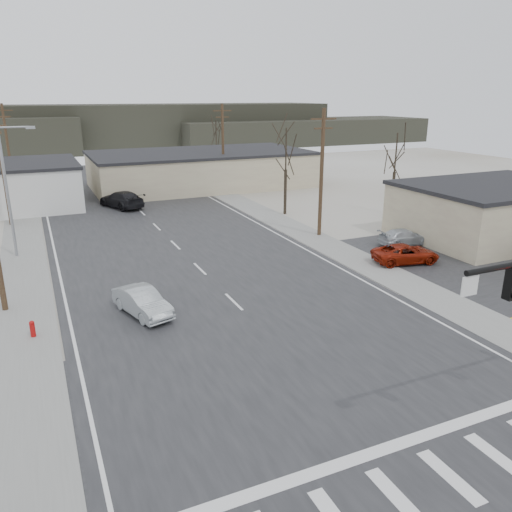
{
  "coord_description": "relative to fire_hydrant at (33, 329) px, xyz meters",
  "views": [
    {
      "loc": [
        -9.31,
        -15.71,
        10.95
      ],
      "look_at": [
        1.25,
        7.79,
        2.6
      ],
      "focal_mm": 35.0,
      "sensor_mm": 36.0,
      "label": 1
    }
  ],
  "objects": [
    {
      "name": "tree_right_mid",
      "position": [
        22.7,
        18.0,
        5.48
      ],
      "size": [
        3.74,
        3.74,
        8.33
      ],
      "color": "#31291E",
      "rests_on": "ground"
    },
    {
      "name": "hill_right",
      "position": [
        60.2,
        82.0,
        2.3
      ],
      "size": [
        60.0,
        18.0,
        5.5
      ],
      "primitive_type": "cube",
      "color": "#333026",
      "rests_on": "ground"
    },
    {
      "name": "sidewalk_left",
      "position": [
        -0.4,
        12.0,
        -0.42
      ],
      "size": [
        3.0,
        90.0,
        0.06
      ],
      "primitive_type": "cube",
      "color": "gray",
      "rests_on": "ground"
    },
    {
      "name": "upole_right_b",
      "position": [
        21.7,
        32.0,
        4.77
      ],
      "size": [
        2.2,
        0.3,
        10.0
      ],
      "color": "#453520",
      "rests_on": "ground"
    },
    {
      "name": "ground",
      "position": [
        10.2,
        -8.0,
        -0.45
      ],
      "size": [
        140.0,
        140.0,
        0.0
      ],
      "primitive_type": "plane",
      "color": "silver",
      "rests_on": "ground"
    },
    {
      "name": "sidewalk_right",
      "position": [
        20.8,
        12.0,
        -0.42
      ],
      "size": [
        3.0,
        90.0,
        0.06
      ],
      "primitive_type": "cube",
      "color": "gray",
      "rests_on": "ground"
    },
    {
      "name": "car_parked_red",
      "position": [
        23.39,
        1.52,
        0.21
      ],
      "size": [
        4.87,
        2.97,
        1.26
      ],
      "primitive_type": "imported",
      "rotation": [
        0.0,
        0.0,
        1.37
      ],
      "color": "maroon",
      "rests_on": "parking_lot"
    },
    {
      "name": "fire_hydrant",
      "position": [
        0.0,
        0.0,
        0.0
      ],
      "size": [
        0.24,
        0.24,
        0.87
      ],
      "color": "#A50C0C",
      "rests_on": "ground"
    },
    {
      "name": "upole_right_a",
      "position": [
        21.7,
        10.0,
        4.77
      ],
      "size": [
        2.2,
        0.3,
        10.0
      ],
      "color": "#453520",
      "rests_on": "ground"
    },
    {
      "name": "tree_lot",
      "position": [
        32.2,
        14.0,
        5.13
      ],
      "size": [
        3.52,
        3.52,
        7.84
      ],
      "color": "#31291E",
      "rests_on": "ground"
    },
    {
      "name": "car_far_a",
      "position": [
        8.85,
        27.14,
        0.43
      ],
      "size": [
        4.29,
        6.23,
        1.67
      ],
      "primitive_type": "imported",
      "rotation": [
        0.0,
        0.0,
        3.52
      ],
      "color": "black",
      "rests_on": "main_road"
    },
    {
      "name": "hill_center",
      "position": [
        25.2,
        88.0,
        4.05
      ],
      "size": [
        80.0,
        18.0,
        9.0
      ],
      "primitive_type": "cube",
      "color": "#333026",
      "rests_on": "ground"
    },
    {
      "name": "main_road",
      "position": [
        10.2,
        7.0,
        -0.43
      ],
      "size": [
        18.0,
        110.0,
        0.05
      ],
      "primitive_type": "cube",
      "color": "#242426",
      "rests_on": "ground"
    },
    {
      "name": "car_parked_silver",
      "position": [
        26.19,
        4.89,
        0.19
      ],
      "size": [
        4.34,
        2.19,
        1.21
      ],
      "primitive_type": "imported",
      "rotation": [
        0.0,
        0.0,
        1.45
      ],
      "color": "#AAB0B5",
      "rests_on": "parking_lot"
    },
    {
      "name": "streetlight_main",
      "position": [
        -0.6,
        14.0,
        4.64
      ],
      "size": [
        2.4,
        0.25,
        9.0
      ],
      "color": "gray",
      "rests_on": "ground"
    },
    {
      "name": "sedan_crossing",
      "position": [
        5.28,
        0.43,
        0.28
      ],
      "size": [
        2.6,
        4.41,
        1.37
      ],
      "primitive_type": "imported",
      "rotation": [
        0.0,
        0.0,
        0.29
      ],
      "color": "#999FA3",
      "rests_on": "main_road"
    },
    {
      "name": "cross_road",
      "position": [
        10.2,
        -8.0,
        -0.43
      ],
      "size": [
        90.0,
        10.0,
        0.04
      ],
      "primitive_type": "cube",
      "color": "#242426",
      "rests_on": "ground"
    },
    {
      "name": "building_lot",
      "position": [
        34.2,
        4.0,
        1.71
      ],
      "size": [
        14.3,
        10.3,
        4.3
      ],
      "color": "#C2B894",
      "rests_on": "ground"
    },
    {
      "name": "tree_right_far",
      "position": [
        25.2,
        44.0,
        5.13
      ],
      "size": [
        3.52,
        3.52,
        7.84
      ],
      "color": "#31291E",
      "rests_on": "ground"
    },
    {
      "name": "building_right_far",
      "position": [
        20.2,
        36.0,
        1.7
      ],
      "size": [
        26.3,
        14.3,
        4.3
      ],
      "color": "#C2B894",
      "rests_on": "ground"
    },
    {
      "name": "upole_left_d",
      "position": [
        -1.3,
        44.0,
        4.77
      ],
      "size": [
        2.2,
        0.3,
        10.0
      ],
      "color": "#453520",
      "rests_on": "ground"
    },
    {
      "name": "upole_left_c",
      "position": [
        -1.3,
        24.0,
        4.77
      ],
      "size": [
        2.2,
        0.3,
        10.0
      ],
      "color": "#453520",
      "rests_on": "ground"
    },
    {
      "name": "car_far_b",
      "position": [
        4.03,
        50.04,
        0.29
      ],
      "size": [
        1.76,
        4.15,
        1.4
      ],
      "primitive_type": "imported",
      "rotation": [
        0.0,
        0.0,
        -0.03
      ],
      "color": "black",
      "rests_on": "main_road"
    }
  ]
}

